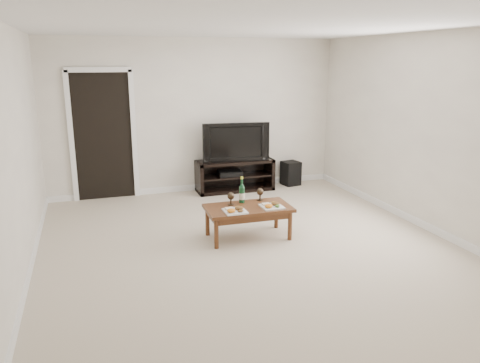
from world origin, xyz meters
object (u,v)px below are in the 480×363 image
at_px(media_console, 235,175).
at_px(television, 235,141).
at_px(coffee_table, 248,222).
at_px(subwoofer, 291,173).

bearing_deg(media_console, television, 0.00).
height_order(television, coffee_table, television).
bearing_deg(subwoofer, coffee_table, -135.30).
distance_m(media_console, coffee_table, 2.26).
distance_m(media_console, subwoofer, 1.10).
xyz_separation_m(media_console, subwoofer, (1.09, 0.06, -0.06)).
height_order(media_console, coffee_table, media_console).
height_order(media_console, television, television).
relative_size(television, subwoofer, 2.64).
xyz_separation_m(media_console, coffee_table, (-0.52, -2.20, -0.07)).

